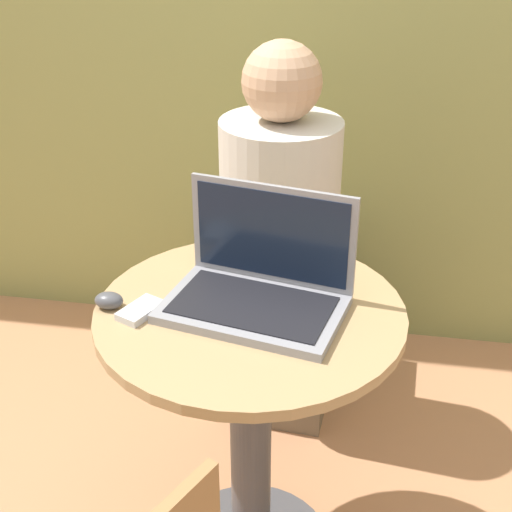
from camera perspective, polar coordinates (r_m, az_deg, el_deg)
name	(u,v)px	position (r m, az deg, el deg)	size (l,w,h in m)	color
round_table	(251,400)	(1.66, -0.44, -11.48)	(0.66, 0.66, 0.75)	#4C4C51
laptop	(259,283)	(1.50, 0.26, -2.18)	(0.41, 0.31, 0.24)	gray
cell_phone	(141,310)	(1.51, -9.21, -4.32)	(0.09, 0.11, 0.02)	silver
computer_mouse	(109,300)	(1.54, -11.69, -3.50)	(0.06, 0.05, 0.03)	#4C4C51
person_seated	(283,266)	(2.19, 2.14, -0.82)	(0.36, 0.54, 1.19)	brown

